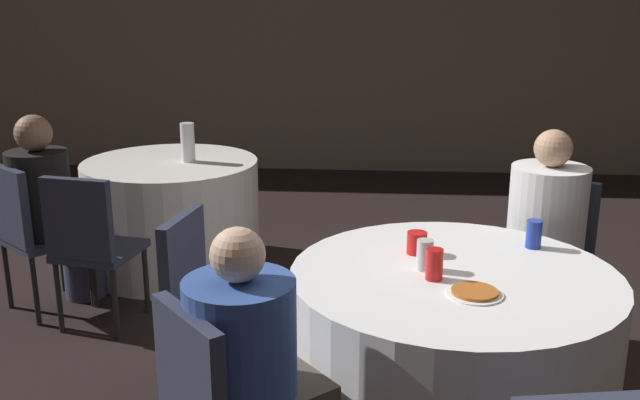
{
  "coord_description": "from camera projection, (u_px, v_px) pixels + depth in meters",
  "views": [
    {
      "loc": [
        -0.42,
        -2.76,
        1.78
      ],
      "look_at": [
        -0.67,
        0.51,
        0.83
      ],
      "focal_mm": 40.0,
      "sensor_mm": 36.0,
      "label": 1
    }
  ],
  "objects": [
    {
      "name": "wall_back",
      "position": [
        418.0,
        34.0,
        7.08
      ],
      "size": [
        16.0,
        0.06,
        2.8
      ],
      "color": "#7A6B5B",
      "rests_on": "ground_plane"
    },
    {
      "name": "soda_can_silver",
      "position": [
        425.0,
        255.0,
        2.8
      ],
      "size": [
        0.07,
        0.07,
        0.12
      ],
      "color": "silver",
      "rests_on": "table_near"
    },
    {
      "name": "soda_can_red",
      "position": [
        434.0,
        264.0,
        2.7
      ],
      "size": [
        0.07,
        0.07,
        0.12
      ],
      "color": "red",
      "rests_on": "table_near"
    },
    {
      "name": "person_white_shirt",
      "position": [
        540.0,
        243.0,
        3.51
      ],
      "size": [
        0.49,
        0.51,
        1.16
      ],
      "rotation": [
        0.0,
        0.0,
        -3.73
      ],
      "color": "#33384C",
      "rests_on": "ground_plane"
    },
    {
      "name": "chair_near_northeast",
      "position": [
        550.0,
        248.0,
        3.64
      ],
      "size": [
        0.55,
        0.55,
        0.88
      ],
      "rotation": [
        0.0,
        0.0,
        -3.73
      ],
      "color": "#2D3347",
      "rests_on": "ground_plane"
    },
    {
      "name": "person_black_shirt",
      "position": [
        54.0,
        210.0,
        4.1
      ],
      "size": [
        0.46,
        0.48,
        1.14
      ],
      "rotation": [
        0.0,
        0.0,
        -0.66
      ],
      "color": "#33384C",
      "rests_on": "ground_plane"
    },
    {
      "name": "cup_near",
      "position": [
        417.0,
        243.0,
        2.98
      ],
      "size": [
        0.08,
        0.08,
        0.09
      ],
      "color": "red",
      "rests_on": "table_near"
    },
    {
      "name": "table_far",
      "position": [
        173.0,
        215.0,
        4.74
      ],
      "size": [
        1.14,
        1.14,
        0.73
      ],
      "color": "white",
      "rests_on": "ground_plane"
    },
    {
      "name": "pizza_plate_near",
      "position": [
        475.0,
        292.0,
        2.58
      ],
      "size": [
        0.21,
        0.21,
        0.02
      ],
      "color": "white",
      "rests_on": "table_near"
    },
    {
      "name": "bottle_far",
      "position": [
        188.0,
        142.0,
        4.6
      ],
      "size": [
        0.09,
        0.09,
        0.25
      ],
      "color": "white",
      "rests_on": "table_far"
    },
    {
      "name": "table_near",
      "position": [
        450.0,
        356.0,
        2.89
      ],
      "size": [
        1.3,
        1.3,
        0.73
      ],
      "color": "white",
      "rests_on": "ground_plane"
    },
    {
      "name": "chair_near_west",
      "position": [
        204.0,
        295.0,
        3.08
      ],
      "size": [
        0.46,
        0.46,
        0.88
      ],
      "rotation": [
        0.0,
        0.0,
        -1.73
      ],
      "color": "#2D3347",
      "rests_on": "ground_plane"
    },
    {
      "name": "chair_far_southwest",
      "position": [
        28.0,
        226.0,
        4.0
      ],
      "size": [
        0.56,
        0.56,
        0.88
      ],
      "rotation": [
        0.0,
        0.0,
        -0.66
      ],
      "color": "#2D3347",
      "rests_on": "ground_plane"
    },
    {
      "name": "chair_far_south",
      "position": [
        89.0,
        239.0,
        3.78
      ],
      "size": [
        0.46,
        0.47,
        0.88
      ],
      "rotation": [
        0.0,
        0.0,
        -0.18
      ],
      "color": "#2D3347",
      "rests_on": "ground_plane"
    },
    {
      "name": "soda_can_blue",
      "position": [
        534.0,
        234.0,
        3.04
      ],
      "size": [
        0.07,
        0.07,
        0.12
      ],
      "color": "#1E38A5",
      "rests_on": "table_near"
    },
    {
      "name": "person_blue_shirt",
      "position": [
        260.0,
        381.0,
        2.31
      ],
      "size": [
        0.49,
        0.48,
        1.11
      ],
      "rotation": [
        0.0,
        0.0,
        -0.86
      ],
      "color": "#4C4238",
      "rests_on": "ground_plane"
    }
  ]
}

